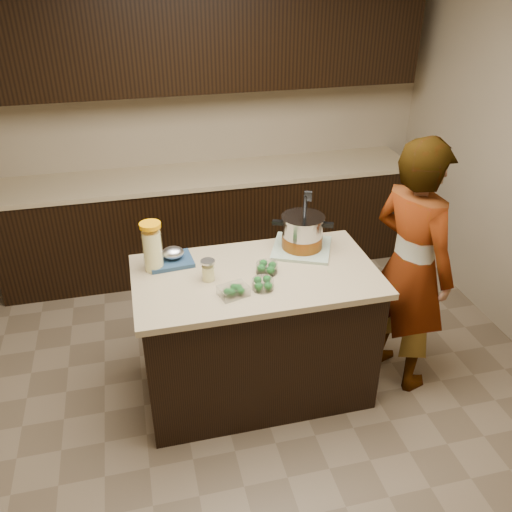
{
  "coord_description": "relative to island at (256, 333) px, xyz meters",
  "views": [
    {
      "loc": [
        -0.65,
        -2.67,
        2.6
      ],
      "look_at": [
        0.0,
        0.0,
        1.02
      ],
      "focal_mm": 38.0,
      "sensor_mm": 36.0,
      "label": 1
    }
  ],
  "objects": [
    {
      "name": "broccoli_tub_rect",
      "position": [
        -0.18,
        -0.19,
        0.47
      ],
      "size": [
        0.18,
        0.15,
        0.06
      ],
      "rotation": [
        0.0,
        0.0,
        0.28
      ],
      "color": "silver",
      "rests_on": "island"
    },
    {
      "name": "island",
      "position": [
        0.0,
        0.0,
        0.0
      ],
      "size": [
        1.46,
        0.81,
        0.9
      ],
      "color": "black",
      "rests_on": "ground"
    },
    {
      "name": "lemonade_pitcher",
      "position": [
        -0.58,
        0.19,
        0.59
      ],
      "size": [
        0.14,
        0.14,
        0.31
      ],
      "rotation": [
        0.0,
        0.0,
        0.14
      ],
      "color": "#F6EC96",
      "rests_on": "island"
    },
    {
      "name": "person",
      "position": [
        0.98,
        -0.08,
        0.4
      ],
      "size": [
        0.59,
        0.72,
        1.7
      ],
      "primitive_type": "imported",
      "rotation": [
        0.0,
        0.0,
        1.91
      ],
      "color": "gray",
      "rests_on": "ground"
    },
    {
      "name": "broccoli_tub_right",
      "position": [
        -0.0,
        -0.17,
        0.47
      ],
      "size": [
        0.16,
        0.16,
        0.06
      ],
      "rotation": [
        0.0,
        0.0,
        0.38
      ],
      "color": "silver",
      "rests_on": "island"
    },
    {
      "name": "broccoli_tub_left",
      "position": [
        0.07,
        -0.0,
        0.48
      ],
      "size": [
        0.13,
        0.13,
        0.06
      ],
      "rotation": [
        0.0,
        0.0,
        0.01
      ],
      "color": "silver",
      "rests_on": "island"
    },
    {
      "name": "dish_towel",
      "position": [
        0.36,
        0.22,
        0.46
      ],
      "size": [
        0.48,
        0.48,
        0.02
      ],
      "primitive_type": "cube",
      "rotation": [
        0.0,
        0.0,
        -0.42
      ],
      "color": "#537952",
      "rests_on": "island"
    },
    {
      "name": "stock_pot",
      "position": [
        0.36,
        0.22,
        0.56
      ],
      "size": [
        0.37,
        0.35,
        0.39
      ],
      "rotation": [
        0.0,
        0.0,
        -0.35
      ],
      "color": "#B7B7BC",
      "rests_on": "dish_towel"
    },
    {
      "name": "mason_jar",
      "position": [
        -0.29,
        0.0,
        0.51
      ],
      "size": [
        0.09,
        0.09,
        0.14
      ],
      "rotation": [
        0.0,
        0.0,
        -0.13
      ],
      "color": "#F6EC96",
      "rests_on": "island"
    },
    {
      "name": "room_shell",
      "position": [
        0.0,
        0.0,
        1.26
      ],
      "size": [
        4.04,
        4.04,
        2.72
      ],
      "color": "tan",
      "rests_on": "ground"
    },
    {
      "name": "ground_plane",
      "position": [
        0.0,
        0.0,
        -0.45
      ],
      "size": [
        4.0,
        4.0,
        0.0
      ],
      "primitive_type": "plane",
      "color": "brown",
      "rests_on": "ground"
    },
    {
      "name": "back_cabinets",
      "position": [
        0.0,
        1.74,
        0.49
      ],
      "size": [
        3.6,
        0.63,
        2.33
      ],
      "color": "black",
      "rests_on": "ground"
    },
    {
      "name": "blue_tray",
      "position": [
        -0.47,
        0.25,
        0.48
      ],
      "size": [
        0.28,
        0.23,
        0.1
      ],
      "rotation": [
        0.0,
        0.0,
        0.09
      ],
      "color": "navy",
      "rests_on": "island"
    }
  ]
}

